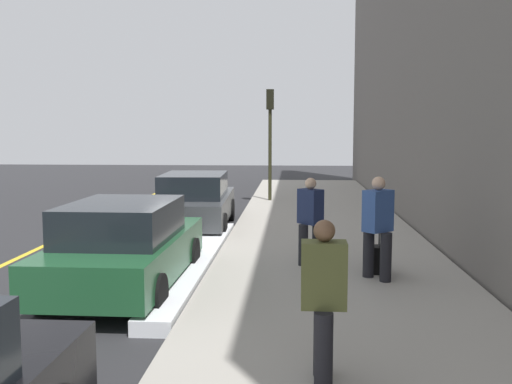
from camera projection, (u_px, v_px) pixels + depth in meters
ground_plane at (198, 230)px, 15.91m from camera, size 56.00×56.00×0.00m
sidewalk at (322, 228)px, 15.70m from camera, size 28.00×4.60×0.15m
lane_stripe_centre at (81, 228)px, 16.11m from camera, size 28.00×0.14×0.01m
snow_bank_curb at (199, 261)px, 11.66m from camera, size 8.03×0.56×0.22m
parked_car_green at (125, 246)px, 9.84m from camera, size 4.49×1.94×1.51m
parked_car_charcoal at (195, 201)px, 15.95m from camera, size 4.74×2.03×1.51m
pedestrian_blue_coat at (378, 225)px, 10.02m from camera, size 0.53×0.55×1.75m
pedestrian_olive_coat at (324, 297)px, 5.90m from camera, size 0.55×0.45×1.66m
pedestrian_navy_coat at (310, 218)px, 11.16m from camera, size 0.51×0.51×1.63m
traffic_light_pole at (270, 125)px, 21.01m from camera, size 0.35×0.26×3.91m
rolling_suitcase at (379, 259)px, 10.52m from camera, size 0.34×0.22×0.84m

